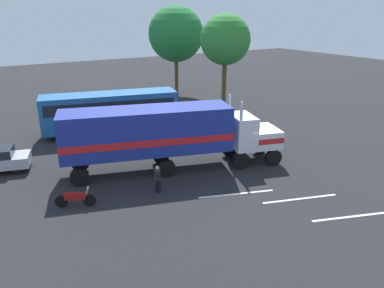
% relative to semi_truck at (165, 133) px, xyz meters
% --- Properties ---
extents(ground_plane, '(120.00, 120.00, 0.00)m').
position_rel_semi_truck_xyz_m(ground_plane, '(6.16, -1.67, -2.52)').
color(ground_plane, '#232326').
extents(lane_stripe_near, '(4.22, 1.57, 0.01)m').
position_rel_semi_truck_xyz_m(lane_stripe_near, '(1.85, -5.17, -2.52)').
color(lane_stripe_near, silver).
rests_on(lane_stripe_near, ground_plane).
extents(lane_stripe_mid, '(4.23, 1.51, 0.01)m').
position_rel_semi_truck_xyz_m(lane_stripe_mid, '(4.50, -7.44, -2.52)').
color(lane_stripe_mid, silver).
rests_on(lane_stripe_mid, ground_plane).
extents(lane_stripe_far, '(4.20, 1.61, 0.01)m').
position_rel_semi_truck_xyz_m(lane_stripe_far, '(5.36, -10.13, -2.52)').
color(lane_stripe_far, silver).
rests_on(lane_stripe_far, ground_plane).
extents(semi_truck, '(14.26, 6.52, 4.50)m').
position_rel_semi_truck_xyz_m(semi_truck, '(0.00, 0.00, 0.00)').
color(semi_truck, silver).
rests_on(semi_truck, ground_plane).
extents(person_bystander, '(0.38, 0.48, 1.63)m').
position_rel_semi_truck_xyz_m(person_bystander, '(-1.86, -2.69, -1.63)').
color(person_bystander, black).
rests_on(person_bystander, ground_plane).
extents(parked_bus, '(11.29, 4.96, 3.40)m').
position_rel_semi_truck_xyz_m(parked_bus, '(-0.38, 9.26, -0.46)').
color(parked_bus, '#1E5999').
rests_on(parked_bus, ground_plane).
extents(motorcycle, '(1.94, 1.01, 1.12)m').
position_rel_semi_truck_xyz_m(motorcycle, '(-6.30, -1.89, -2.04)').
color(motorcycle, black).
rests_on(motorcycle, ground_plane).
extents(tree_left, '(6.52, 6.52, 10.49)m').
position_rel_semi_truck_xyz_m(tree_left, '(11.78, 19.92, 4.69)').
color(tree_left, brown).
rests_on(tree_left, ground_plane).
extents(tree_center, '(4.91, 4.91, 9.62)m').
position_rel_semi_truck_xyz_m(tree_center, '(11.96, 10.22, 4.60)').
color(tree_center, brown).
rests_on(tree_center, ground_plane).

